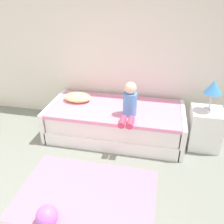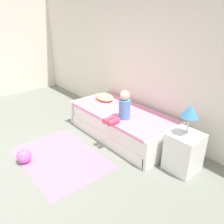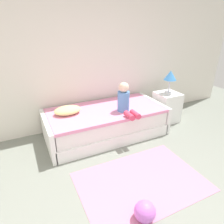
{
  "view_description": "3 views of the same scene",
  "coord_description": "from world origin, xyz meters",
  "px_view_note": "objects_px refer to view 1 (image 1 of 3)",
  "views": [
    {
      "loc": [
        0.85,
        -1.21,
        2.18
      ],
      "look_at": [
        0.23,
        1.75,
        0.55
      ],
      "focal_mm": 38.21,
      "sensor_mm": 36.0,
      "label": 1
    },
    {
      "loc": [
        2.95,
        -0.58,
        2.17
      ],
      "look_at": [
        0.23,
        1.75,
        0.55
      ],
      "focal_mm": 35.36,
      "sensor_mm": 36.0,
      "label": 2
    },
    {
      "loc": [
        -1.06,
        -0.93,
        1.9
      ],
      "look_at": [
        0.23,
        1.75,
        0.55
      ],
      "focal_mm": 32.16,
      "sensor_mm": 36.0,
      "label": 3
    }
  ],
  "objects_px": {
    "nightstand": "(205,129)",
    "pillow": "(78,97)",
    "table_lamp": "(213,89)",
    "toy_ball": "(47,216)",
    "child_figure": "(129,103)",
    "bed": "(115,121)"
  },
  "relations": [
    {
      "from": "bed",
      "to": "table_lamp",
      "type": "bearing_deg",
      "value": -0.68
    },
    {
      "from": "child_figure",
      "to": "pillow",
      "type": "xyz_separation_m",
      "value": [
        -0.89,
        0.33,
        -0.14
      ]
    },
    {
      "from": "nightstand",
      "to": "pillow",
      "type": "relative_size",
      "value": 1.36
    },
    {
      "from": "table_lamp",
      "to": "child_figure",
      "type": "height_order",
      "value": "table_lamp"
    },
    {
      "from": "bed",
      "to": "pillow",
      "type": "bearing_deg",
      "value": 171.17
    },
    {
      "from": "nightstand",
      "to": "child_figure",
      "type": "relative_size",
      "value": 1.18
    },
    {
      "from": "bed",
      "to": "nightstand",
      "type": "bearing_deg",
      "value": -0.68
    },
    {
      "from": "nightstand",
      "to": "bed",
      "type": "bearing_deg",
      "value": 179.32
    },
    {
      "from": "child_figure",
      "to": "table_lamp",
      "type": "bearing_deg",
      "value": 10.89
    },
    {
      "from": "pillow",
      "to": "toy_ball",
      "type": "bearing_deg",
      "value": -81.09
    },
    {
      "from": "bed",
      "to": "nightstand",
      "type": "relative_size",
      "value": 3.52
    },
    {
      "from": "bed",
      "to": "pillow",
      "type": "relative_size",
      "value": 4.8
    },
    {
      "from": "nightstand",
      "to": "table_lamp",
      "type": "xyz_separation_m",
      "value": [
        0.0,
        0.0,
        0.64
      ]
    },
    {
      "from": "nightstand",
      "to": "pillow",
      "type": "xyz_separation_m",
      "value": [
        -1.99,
        0.12,
        0.26
      ]
    },
    {
      "from": "toy_ball",
      "to": "child_figure",
      "type": "bearing_deg",
      "value": 68.8
    },
    {
      "from": "bed",
      "to": "child_figure",
      "type": "xyz_separation_m",
      "value": [
        0.25,
        -0.23,
        0.46
      ]
    },
    {
      "from": "bed",
      "to": "child_figure",
      "type": "bearing_deg",
      "value": -42.8
    },
    {
      "from": "bed",
      "to": "toy_ball",
      "type": "bearing_deg",
      "value": -101.21
    },
    {
      "from": "pillow",
      "to": "bed",
      "type": "bearing_deg",
      "value": -8.83
    },
    {
      "from": "nightstand",
      "to": "child_figure",
      "type": "distance_m",
      "value": 1.19
    },
    {
      "from": "bed",
      "to": "nightstand",
      "type": "height_order",
      "value": "nightstand"
    },
    {
      "from": "bed",
      "to": "pillow",
      "type": "height_order",
      "value": "pillow"
    }
  ]
}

